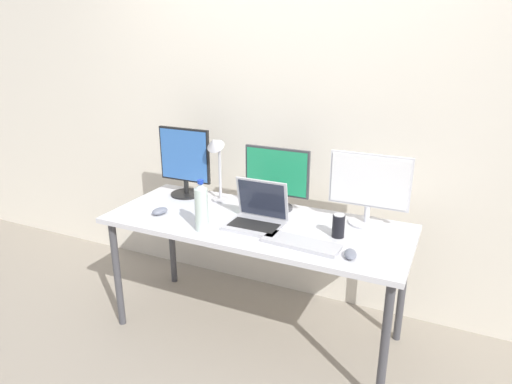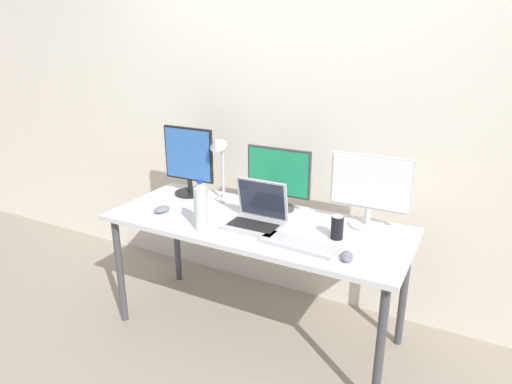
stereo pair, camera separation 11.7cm
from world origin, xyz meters
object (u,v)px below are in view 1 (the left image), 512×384
(monitor_left, at_px, (185,161))
(monitor_center, at_px, (277,177))
(monitor_right, at_px, (369,187))
(laptop_silver, at_px, (258,215))
(mouse_by_laptop, at_px, (350,254))
(water_bottle, at_px, (201,207))
(soda_can_near_keyboard, at_px, (338,226))
(mouse_by_keyboard, at_px, (160,211))
(keyboard_main, at_px, (301,243))
(work_desk, at_px, (256,232))
(desk_lamp, at_px, (216,156))

(monitor_left, relative_size, monitor_center, 1.11)
(monitor_right, height_order, laptop_silver, monitor_right)
(monitor_right, xyz_separation_m, mouse_by_laptop, (0.02, -0.44, -0.21))
(monitor_center, height_order, water_bottle, monitor_center)
(soda_can_near_keyboard, bearing_deg, water_bottle, -162.34)
(water_bottle, bearing_deg, monitor_right, 30.02)
(mouse_by_keyboard, bearing_deg, water_bottle, 4.08)
(keyboard_main, bearing_deg, mouse_by_laptop, -1.01)
(monitor_right, bearing_deg, keyboard_main, -120.05)
(work_desk, height_order, keyboard_main, keyboard_main)
(laptop_silver, bearing_deg, keyboard_main, -24.30)
(keyboard_main, bearing_deg, water_bottle, -171.00)
(work_desk, height_order, mouse_by_keyboard, mouse_by_keyboard)
(monitor_center, xyz_separation_m, mouse_by_laptop, (0.57, -0.44, -0.19))
(mouse_by_laptop, relative_size, soda_can_near_keyboard, 0.84)
(monitor_right, relative_size, water_bottle, 1.55)
(monitor_left, relative_size, mouse_by_laptop, 4.27)
(monitor_right, relative_size, mouse_by_laptop, 4.22)
(keyboard_main, xyz_separation_m, mouse_by_laptop, (0.26, -0.02, 0.01))
(monitor_right, distance_m, mouse_by_keyboard, 1.22)
(monitor_left, height_order, desk_lamp, monitor_left)
(laptop_silver, distance_m, desk_lamp, 0.50)
(work_desk, relative_size, soda_can_near_keyboard, 13.81)
(water_bottle, xyz_separation_m, soda_can_near_keyboard, (0.70, 0.22, -0.07))
(mouse_by_keyboard, height_order, desk_lamp, desk_lamp)
(laptop_silver, xyz_separation_m, soda_can_near_keyboard, (0.45, 0.04, 0.00))
(work_desk, xyz_separation_m, monitor_center, (0.03, 0.24, 0.26))
(mouse_by_laptop, relative_size, water_bottle, 0.37)
(monitor_center, height_order, laptop_silver, monitor_center)
(water_bottle, height_order, desk_lamp, desk_lamp)
(water_bottle, bearing_deg, keyboard_main, 4.83)
(monitor_left, xyz_separation_m, water_bottle, (0.39, -0.44, -0.10))
(work_desk, bearing_deg, water_bottle, -134.08)
(monitor_right, relative_size, desk_lamp, 0.99)
(monitor_right, bearing_deg, desk_lamp, -176.56)
(keyboard_main, distance_m, mouse_by_keyboard, 0.91)
(laptop_silver, height_order, desk_lamp, desk_lamp)
(mouse_by_keyboard, relative_size, water_bottle, 0.36)
(work_desk, relative_size, laptop_silver, 5.67)
(monitor_left, height_order, monitor_center, monitor_left)
(monitor_left, bearing_deg, mouse_by_keyboard, -82.68)
(desk_lamp, bearing_deg, laptop_silver, -29.64)
(mouse_by_laptop, xyz_separation_m, soda_can_near_keyboard, (-0.12, 0.20, 0.05))
(work_desk, bearing_deg, soda_can_near_keyboard, -0.51)
(monitor_center, distance_m, keyboard_main, 0.56)
(monitor_right, xyz_separation_m, laptop_silver, (-0.55, -0.27, -0.16))
(work_desk, height_order, desk_lamp, desk_lamp)
(monitor_left, relative_size, laptop_silver, 1.47)
(keyboard_main, relative_size, mouse_by_laptop, 3.82)
(mouse_by_laptop, bearing_deg, work_desk, 146.54)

